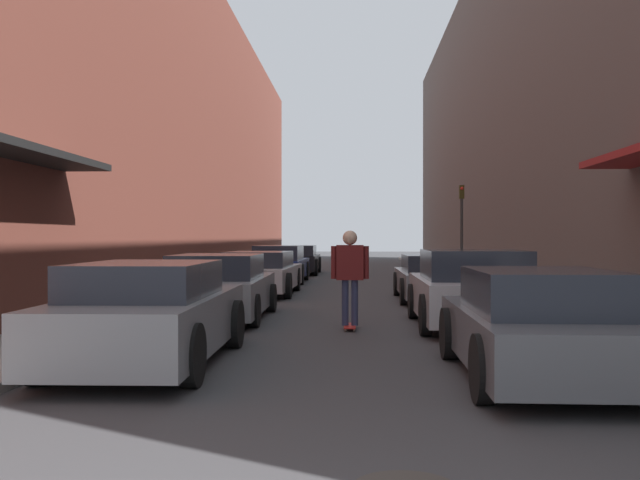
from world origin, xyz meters
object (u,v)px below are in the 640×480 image
object	(u,v)px
parked_car_left_2	(260,273)
parked_car_right_1	(472,290)
parked_car_left_3	(279,264)
parked_car_right_2	(436,278)
parked_car_left_4	(296,260)
traffic_light	(462,222)
parked_car_left_1	(219,288)
parked_car_left_0	(150,314)
skateboarder	(350,269)
parked_car_right_0	(539,326)

from	to	relation	value
parked_car_left_2	parked_car_right_1	bearing A→B (deg)	-55.63
parked_car_left_3	parked_car_right_2	world-z (taller)	parked_car_left_3
parked_car_left_4	traffic_light	world-z (taller)	traffic_light
parked_car_left_1	parked_car_left_3	world-z (taller)	parked_car_left_3
parked_car_left_0	parked_car_left_3	distance (m)	16.22
parked_car_right_1	traffic_light	size ratio (longest dim) A/B	1.25
skateboarder	traffic_light	size ratio (longest dim) A/B	0.54
parked_car_left_4	parked_car_right_2	bearing A→B (deg)	-69.93
parked_car_left_4	parked_car_right_0	bearing A→B (deg)	-78.45
parked_car_left_0	parked_car_left_1	size ratio (longest dim) A/B	1.04
parked_car_left_0	skateboarder	bearing A→B (deg)	54.85
parked_car_right_2	traffic_light	size ratio (longest dim) A/B	1.39
parked_car_left_2	parked_car_left_0	bearing A→B (deg)	-89.51
parked_car_left_1	traffic_light	world-z (taller)	traffic_light
parked_car_right_0	parked_car_right_1	size ratio (longest dim) A/B	1.02
parked_car_right_0	parked_car_right_1	distance (m)	4.70
parked_car_left_2	parked_car_right_0	size ratio (longest dim) A/B	1.13
parked_car_left_0	skateboarder	distance (m)	4.36
parked_car_left_3	parked_car_left_4	size ratio (longest dim) A/B	0.91
parked_car_left_3	parked_car_left_4	world-z (taller)	parked_car_left_3
parked_car_right_1	traffic_light	xyz separation A→B (m)	(1.42, 10.86, 1.45)
parked_car_left_2	traffic_light	size ratio (longest dim) A/B	1.45
parked_car_left_1	parked_car_right_1	xyz separation A→B (m)	(4.78, -1.01, 0.05)
parked_car_right_2	traffic_light	bearing A→B (deg)	75.28
parked_car_left_2	parked_car_right_2	size ratio (longest dim) A/B	1.04
parked_car_left_0	parked_car_left_3	size ratio (longest dim) A/B	1.07
parked_car_left_1	parked_car_left_3	bearing A→B (deg)	90.07
parked_car_left_0	traffic_light	bearing A→B (deg)	67.66
parked_car_left_3	traffic_light	xyz separation A→B (m)	(6.21, -1.38, 1.48)
parked_car_left_1	parked_car_left_2	world-z (taller)	parked_car_left_1
parked_car_left_4	skateboarder	size ratio (longest dim) A/B	2.64
parked_car_left_3	parked_car_right_2	size ratio (longest dim) A/B	0.93
parked_car_left_3	parked_car_right_0	bearing A→B (deg)	-74.25
parked_car_left_0	parked_car_right_0	xyz separation A→B (m)	(4.67, -0.71, -0.03)
parked_car_right_0	parked_car_left_3	bearing A→B (deg)	105.75
parked_car_left_0	skateboarder	xyz separation A→B (m)	(2.50, 3.55, 0.42)
parked_car_left_0	parked_car_left_4	xyz separation A→B (m)	(0.03, 21.98, -0.02)
parked_car_right_1	traffic_light	bearing A→B (deg)	82.57
parked_car_left_1	parked_car_right_0	world-z (taller)	parked_car_left_1
parked_car_left_1	skateboarder	distance (m)	3.00
parked_car_left_3	parked_car_right_1	size ratio (longest dim) A/B	1.04
parked_car_right_0	traffic_light	bearing A→B (deg)	84.75
parked_car_left_0	parked_car_right_0	bearing A→B (deg)	-8.68
parked_car_left_3	parked_car_right_1	world-z (taller)	parked_car_right_1
parked_car_left_0	parked_car_left_1	bearing A→B (deg)	91.06
parked_car_right_1	parked_car_left_3	bearing A→B (deg)	111.38
parked_car_left_1	traffic_light	bearing A→B (deg)	57.83
parked_car_left_0	parked_car_left_2	size ratio (longest dim) A/B	0.96
parked_car_left_2	parked_car_left_3	xyz separation A→B (m)	(-0.01, 5.25, 0.04)
parked_car_right_0	skateboarder	distance (m)	4.81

